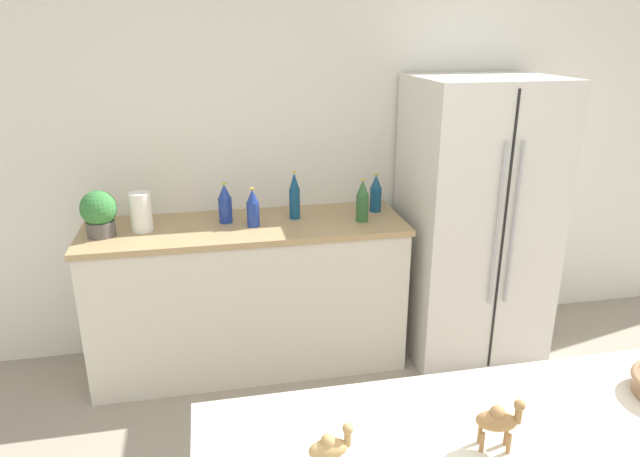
{
  "coord_description": "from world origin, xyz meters",
  "views": [
    {
      "loc": [
        -0.62,
        -0.79,
        2.02
      ],
      "look_at": [
        -0.18,
        1.37,
        1.23
      ],
      "focal_mm": 32.0,
      "sensor_mm": 36.0,
      "label": 1
    }
  ],
  "objects_px": {
    "back_bottle_0": "(253,208)",
    "back_bottle_1": "(362,201)",
    "back_bottle_4": "(294,196)",
    "camel_figurine": "(499,420)",
    "potted_plant": "(99,213)",
    "camel_figurine_second": "(330,447)",
    "back_bottle_2": "(225,204)",
    "paper_towel_roll": "(141,212)",
    "back_bottle_3": "(376,194)",
    "refrigerator": "(475,220)"
  },
  "relations": [
    {
      "from": "potted_plant",
      "to": "back_bottle_1",
      "type": "xyz_separation_m",
      "value": [
        1.48,
        -0.04,
        -0.01
      ]
    },
    {
      "from": "back_bottle_1",
      "to": "refrigerator",
      "type": "bearing_deg",
      "value": 1.21
    },
    {
      "from": "back_bottle_1",
      "to": "back_bottle_2",
      "type": "distance_m",
      "value": 0.81
    },
    {
      "from": "camel_figurine_second",
      "to": "refrigerator",
      "type": "bearing_deg",
      "value": 55.95
    },
    {
      "from": "back_bottle_4",
      "to": "camel_figurine",
      "type": "relative_size",
      "value": 1.96
    },
    {
      "from": "back_bottle_3",
      "to": "camel_figurine_second",
      "type": "distance_m",
      "value": 2.34
    },
    {
      "from": "potted_plant",
      "to": "back_bottle_3",
      "type": "height_order",
      "value": "potted_plant"
    },
    {
      "from": "back_bottle_1",
      "to": "back_bottle_0",
      "type": "bearing_deg",
      "value": 176.72
    },
    {
      "from": "back_bottle_2",
      "to": "back_bottle_4",
      "type": "height_order",
      "value": "back_bottle_4"
    },
    {
      "from": "back_bottle_1",
      "to": "camel_figurine",
      "type": "height_order",
      "value": "back_bottle_1"
    },
    {
      "from": "potted_plant",
      "to": "paper_towel_roll",
      "type": "height_order",
      "value": "potted_plant"
    },
    {
      "from": "back_bottle_1",
      "to": "camel_figurine",
      "type": "relative_size",
      "value": 1.75
    },
    {
      "from": "refrigerator",
      "to": "back_bottle_4",
      "type": "height_order",
      "value": "refrigerator"
    },
    {
      "from": "back_bottle_0",
      "to": "paper_towel_roll",
      "type": "bearing_deg",
      "value": 175.74
    },
    {
      "from": "refrigerator",
      "to": "back_bottle_0",
      "type": "bearing_deg",
      "value": 179.12
    },
    {
      "from": "back_bottle_4",
      "to": "camel_figurine",
      "type": "distance_m",
      "value": 2.17
    },
    {
      "from": "paper_towel_roll",
      "to": "back_bottle_1",
      "type": "distance_m",
      "value": 1.27
    },
    {
      "from": "back_bottle_4",
      "to": "paper_towel_roll",
      "type": "bearing_deg",
      "value": -176.96
    },
    {
      "from": "potted_plant",
      "to": "back_bottle_3",
      "type": "xyz_separation_m",
      "value": [
        1.62,
        0.13,
        -0.02
      ]
    },
    {
      "from": "paper_towel_roll",
      "to": "back_bottle_1",
      "type": "bearing_deg",
      "value": -3.76
    },
    {
      "from": "paper_towel_roll",
      "to": "back_bottle_3",
      "type": "bearing_deg",
      "value": 3.4
    },
    {
      "from": "back_bottle_3",
      "to": "back_bottle_4",
      "type": "height_order",
      "value": "back_bottle_4"
    },
    {
      "from": "refrigerator",
      "to": "camel_figurine",
      "type": "xyz_separation_m",
      "value": [
        -0.95,
        -2.05,
        0.21
      ]
    },
    {
      "from": "refrigerator",
      "to": "camel_figurine_second",
      "type": "relative_size",
      "value": 12.54
    },
    {
      "from": "camel_figurine_second",
      "to": "camel_figurine",
      "type": "bearing_deg",
      "value": 0.86
    },
    {
      "from": "back_bottle_0",
      "to": "camel_figurine",
      "type": "height_order",
      "value": "back_bottle_0"
    },
    {
      "from": "back_bottle_4",
      "to": "camel_figurine",
      "type": "xyz_separation_m",
      "value": [
        0.17,
        -2.16,
        0.02
      ]
    },
    {
      "from": "refrigerator",
      "to": "camel_figurine_second",
      "type": "bearing_deg",
      "value": -124.05
    },
    {
      "from": "back_bottle_0",
      "to": "back_bottle_1",
      "type": "height_order",
      "value": "back_bottle_1"
    },
    {
      "from": "back_bottle_3",
      "to": "camel_figurine_second",
      "type": "relative_size",
      "value": 1.74
    },
    {
      "from": "back_bottle_2",
      "to": "back_bottle_4",
      "type": "bearing_deg",
      "value": -1.09
    },
    {
      "from": "paper_towel_roll",
      "to": "back_bottle_1",
      "type": "relative_size",
      "value": 0.86
    },
    {
      "from": "back_bottle_0",
      "to": "back_bottle_2",
      "type": "bearing_deg",
      "value": 146.64
    },
    {
      "from": "back_bottle_2",
      "to": "back_bottle_3",
      "type": "height_order",
      "value": "back_bottle_3"
    },
    {
      "from": "camel_figurine",
      "to": "camel_figurine_second",
      "type": "distance_m",
      "value": 0.44
    },
    {
      "from": "potted_plant",
      "to": "back_bottle_2",
      "type": "height_order",
      "value": "potted_plant"
    },
    {
      "from": "back_bottle_0",
      "to": "back_bottle_3",
      "type": "xyz_separation_m",
      "value": [
        0.78,
        0.13,
        0.01
      ]
    },
    {
      "from": "back_bottle_1",
      "to": "back_bottle_3",
      "type": "relative_size",
      "value": 1.07
    },
    {
      "from": "back_bottle_1",
      "to": "back_bottle_2",
      "type": "height_order",
      "value": "back_bottle_1"
    },
    {
      "from": "refrigerator",
      "to": "back_bottle_3",
      "type": "distance_m",
      "value": 0.65
    },
    {
      "from": "camel_figurine",
      "to": "paper_towel_roll",
      "type": "bearing_deg",
      "value": 116.56
    },
    {
      "from": "paper_towel_roll",
      "to": "back_bottle_2",
      "type": "xyz_separation_m",
      "value": [
        0.47,
        0.05,
        0.0
      ]
    },
    {
      "from": "potted_plant",
      "to": "back_bottle_1",
      "type": "bearing_deg",
      "value": -1.58
    },
    {
      "from": "potted_plant",
      "to": "camel_figurine",
      "type": "distance_m",
      "value": 2.43
    },
    {
      "from": "back_bottle_0",
      "to": "refrigerator",
      "type": "bearing_deg",
      "value": -0.88
    },
    {
      "from": "refrigerator",
      "to": "back_bottle_2",
      "type": "relative_size",
      "value": 7.25
    },
    {
      "from": "potted_plant",
      "to": "camel_figurine_second",
      "type": "bearing_deg",
      "value": -68.09
    },
    {
      "from": "back_bottle_2",
      "to": "back_bottle_4",
      "type": "xyz_separation_m",
      "value": [
        0.41,
        -0.01,
        0.02
      ]
    },
    {
      "from": "camel_figurine",
      "to": "back_bottle_1",
      "type": "bearing_deg",
      "value": 84.07
    },
    {
      "from": "refrigerator",
      "to": "potted_plant",
      "type": "height_order",
      "value": "refrigerator"
    }
  ]
}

